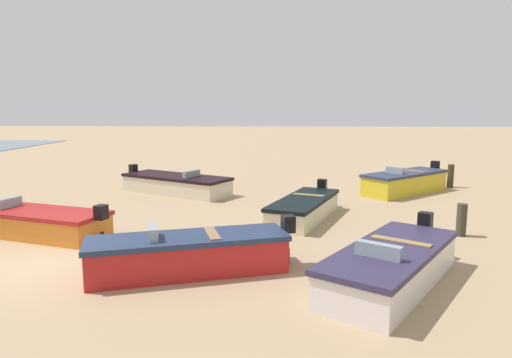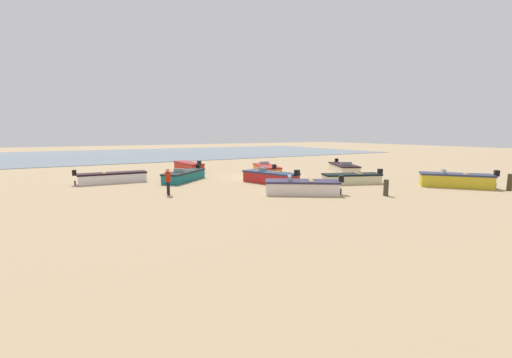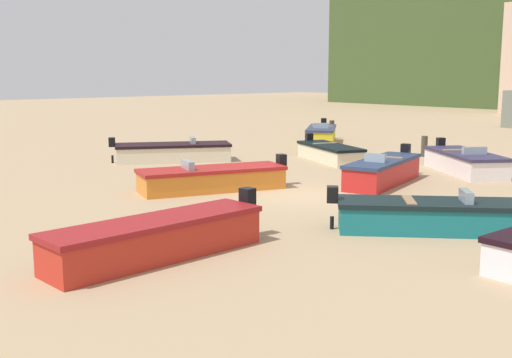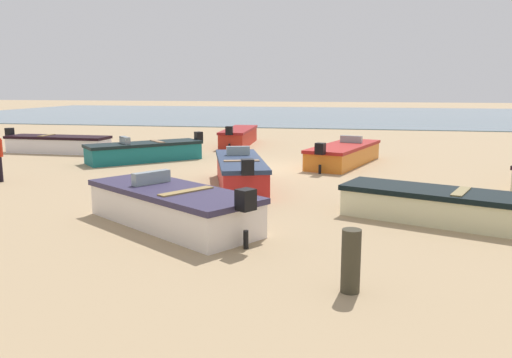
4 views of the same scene
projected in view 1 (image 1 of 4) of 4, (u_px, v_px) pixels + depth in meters
The scene contains 9 objects.
ground_plane at pixel (48, 263), 11.10m from camera, with size 160.00×160.00×0.00m, color tan.
boat_white_0 at pixel (391, 266), 9.66m from camera, with size 4.60×3.83×1.15m.
boat_cream_2 at pixel (304, 208), 15.43m from camera, with size 4.48×2.81×1.05m.
boat_yellow_3 at pixel (405, 182), 20.12m from camera, with size 3.99×4.35×1.26m.
boat_cream_4 at pixel (176, 184), 20.04m from camera, with size 3.94×5.22×1.11m.
boat_orange_5 at pixel (31, 222), 13.52m from camera, with size 2.93×5.18×1.09m.
boat_red_6 at pixel (189, 254), 10.36m from camera, with size 2.59×4.81×1.20m.
mooring_post_near_water at pixel (451, 176), 21.55m from camera, with size 0.29×0.29×1.09m, color #403623.
mooring_post_mid_beach at pixel (461, 220), 13.38m from camera, with size 0.29×0.29×0.97m, color #3D392C.
Camera 1 is at (10.42, 5.52, 3.76)m, focal length 31.99 mm.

